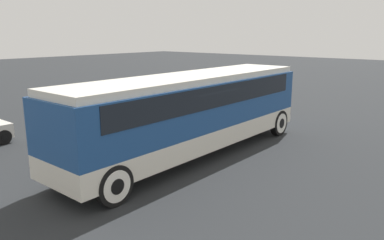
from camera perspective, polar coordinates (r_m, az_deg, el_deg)
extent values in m
plane|color=#26282B|center=(13.92, 0.00, -5.39)|extent=(120.00, 120.00, 0.00)
cube|color=silver|center=(13.68, 0.00, -2.14)|extent=(11.05, 2.43, 0.69)
cube|color=navy|center=(13.43, 0.00, 2.57)|extent=(11.05, 2.43, 1.60)
cube|color=black|center=(13.36, 0.00, 4.22)|extent=(9.73, 2.47, 0.72)
cube|color=silver|center=(13.29, 0.00, 6.44)|extent=(10.83, 2.24, 0.22)
cube|color=navy|center=(17.86, 11.20, 4.20)|extent=(0.36, 2.34, 1.83)
cylinder|color=black|center=(16.93, 13.08, -0.42)|extent=(1.11, 0.28, 1.11)
cylinder|color=silver|center=(16.93, 13.08, -0.42)|extent=(0.87, 0.30, 0.87)
cylinder|color=black|center=(16.93, 13.08, -0.42)|extent=(0.42, 0.32, 0.42)
cylinder|color=black|center=(18.01, 6.82, 0.62)|extent=(1.11, 0.28, 1.11)
cylinder|color=silver|center=(18.01, 6.82, 0.62)|extent=(0.87, 0.30, 0.87)
cylinder|color=black|center=(18.01, 6.82, 0.62)|extent=(0.42, 0.32, 0.42)
cylinder|color=black|center=(10.05, -11.82, -9.71)|extent=(1.11, 0.28, 1.11)
cylinder|color=silver|center=(10.05, -11.82, -9.71)|extent=(0.87, 0.30, 0.87)
cylinder|color=black|center=(10.05, -11.82, -9.71)|extent=(0.42, 0.32, 0.42)
cylinder|color=black|center=(11.78, -18.56, -6.70)|extent=(1.11, 0.28, 1.11)
cylinder|color=silver|center=(11.78, -18.56, -6.70)|extent=(0.87, 0.30, 0.87)
cylinder|color=black|center=(11.78, -18.56, -6.70)|extent=(0.42, 0.32, 0.42)
cylinder|color=black|center=(17.00, -26.80, -2.34)|extent=(0.60, 0.22, 0.60)
cylinder|color=black|center=(17.00, -26.80, -2.34)|extent=(0.23, 0.26, 0.23)
cube|color=black|center=(22.52, -11.95, 3.03)|extent=(4.21, 1.85, 0.70)
cube|color=black|center=(22.33, -12.36, 4.44)|extent=(2.19, 1.66, 0.47)
cylinder|color=black|center=(22.98, -7.41, 2.72)|extent=(0.66, 0.22, 0.66)
cylinder|color=black|center=(22.98, -7.41, 2.72)|extent=(0.25, 0.26, 0.25)
cylinder|color=black|center=(24.22, -10.10, 3.16)|extent=(0.66, 0.22, 0.66)
cylinder|color=black|center=(24.22, -10.10, 3.16)|extent=(0.25, 0.26, 0.25)
cylinder|color=black|center=(20.95, -14.03, 1.44)|extent=(0.66, 0.22, 0.66)
cylinder|color=black|center=(20.95, -14.03, 1.44)|extent=(0.25, 0.26, 0.25)
cylinder|color=black|center=(22.30, -16.57, 1.97)|extent=(0.66, 0.22, 0.66)
cylinder|color=black|center=(22.30, -16.57, 1.97)|extent=(0.25, 0.26, 0.25)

